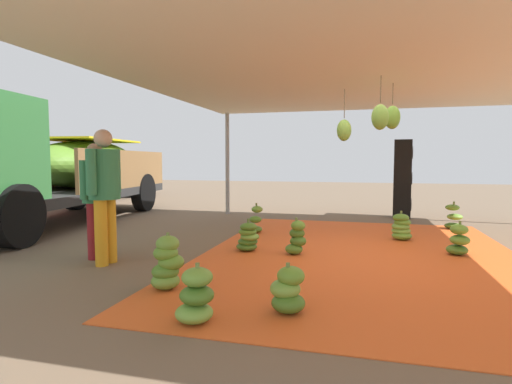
{
  "coord_description": "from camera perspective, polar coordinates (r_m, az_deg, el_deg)",
  "views": [
    {
      "loc": [
        -5.94,
        -0.03,
        1.36
      ],
      "look_at": [
        0.78,
        1.75,
        0.82
      ],
      "focal_mm": 28.48,
      "sensor_mm": 36.0,
      "label": 1
    }
  ],
  "objects": [
    {
      "name": "cargo_truck_main",
      "position": [
        9.55,
        -27.45,
        3.1
      ],
      "size": [
        7.15,
        3.01,
        2.4
      ],
      "color": "#2D2D2D",
      "rests_on": "ground"
    },
    {
      "name": "banana_bunch_6",
      "position": [
        4.43,
        -12.4,
        -9.85
      ],
      "size": [
        0.41,
        0.44,
        0.6
      ],
      "color": "#6B9E38",
      "rests_on": "tarp_orange"
    },
    {
      "name": "banana_bunch_4",
      "position": [
        5.91,
        5.72,
        -6.51
      ],
      "size": [
        0.35,
        0.38,
        0.53
      ],
      "color": "#518428",
      "rests_on": "tarp_orange"
    },
    {
      "name": "tent_canopy",
      "position": [
        6.06,
        15.7,
        15.4
      ],
      "size": [
        8.0,
        7.0,
        2.61
      ],
      "color": "#9EA0A5",
      "rests_on": "ground"
    },
    {
      "name": "banana_bunch_7",
      "position": [
        6.5,
        26.57,
        -6.18
      ],
      "size": [
        0.37,
        0.36,
        0.49
      ],
      "color": "#477523",
      "rests_on": "tarp_orange"
    },
    {
      "name": "banana_bunch_3",
      "position": [
        3.52,
        -8.45,
        -14.42
      ],
      "size": [
        0.42,
        0.42,
        0.5
      ],
      "color": "#75A83D",
      "rests_on": "tarp_orange"
    },
    {
      "name": "worker_0",
      "position": [
        6.02,
        -21.59,
        0.06
      ],
      "size": [
        0.58,
        0.36,
        1.6
      ],
      "color": "maroon",
      "rests_on": "ground"
    },
    {
      "name": "banana_bunch_5",
      "position": [
        7.61,
        -0.04,
        -4.03
      ],
      "size": [
        0.36,
        0.36,
        0.56
      ],
      "color": "#477523",
      "rests_on": "tarp_orange"
    },
    {
      "name": "ground_plane",
      "position": [
        6.8,
        -12.02,
        -7.18
      ],
      "size": [
        40.0,
        40.0,
        0.0
      ],
      "primitive_type": "plane",
      "color": "brown"
    },
    {
      "name": "banana_bunch_8",
      "position": [
        3.72,
        4.51,
        -13.67
      ],
      "size": [
        0.43,
        0.44,
        0.45
      ],
      "color": "#477523",
      "rests_on": "tarp_orange"
    },
    {
      "name": "worker_1",
      "position": [
        5.62,
        -20.52,
        0.77
      ],
      "size": [
        0.64,
        0.39,
        1.76
      ],
      "color": "orange",
      "rests_on": "ground"
    },
    {
      "name": "speaker_stack",
      "position": [
        10.25,
        19.89,
        1.74
      ],
      "size": [
        0.5,
        0.45,
        1.85
      ],
      "color": "black",
      "rests_on": "ground"
    },
    {
      "name": "tarp_orange",
      "position": [
        6.09,
        14.36,
        -8.54
      ],
      "size": [
        6.3,
        4.41,
        0.01
      ],
      "primitive_type": "cube",
      "color": "#E05B23",
      "rests_on": "ground"
    },
    {
      "name": "cargo_truck_far",
      "position": [
        14.67,
        -25.94,
        3.66
      ],
      "size": [
        6.98,
        3.21,
        2.4
      ],
      "color": "#2D2D2D",
      "rests_on": "ground"
    },
    {
      "name": "banana_bunch_2",
      "position": [
        6.1,
        -1.13,
        -6.42
      ],
      "size": [
        0.44,
        0.44,
        0.49
      ],
      "color": "#477523",
      "rests_on": "tarp_orange"
    },
    {
      "name": "banana_bunch_1",
      "position": [
        7.39,
        19.75,
        -4.71
      ],
      "size": [
        0.44,
        0.42,
        0.49
      ],
      "color": "#60932D",
      "rests_on": "tarp_orange"
    },
    {
      "name": "banana_bunch_0",
      "position": [
        8.93,
        25.99,
        -3.28
      ],
      "size": [
        0.41,
        0.41,
        0.54
      ],
      "color": "#477523",
      "rests_on": "tarp_orange"
    }
  ]
}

